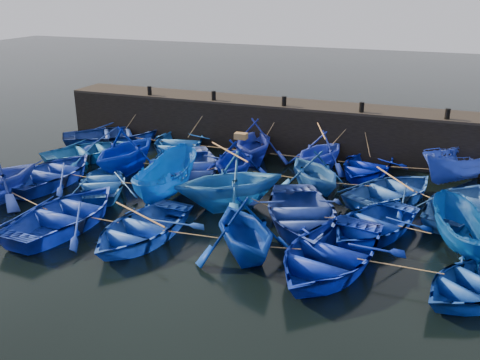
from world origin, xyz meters
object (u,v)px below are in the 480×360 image
(boat_8, at_px, (190,167))
(wooden_crate, at_px, (241,136))
(boat_13, at_px, (53,172))
(boat_0, at_px, (114,135))

(boat_8, xyz_separation_m, wooden_crate, (2.37, 0.49, 1.60))
(boat_8, distance_m, boat_13, 6.23)
(boat_0, xyz_separation_m, boat_8, (6.54, -3.55, 0.02))
(boat_0, height_order, wooden_crate, wooden_crate)
(boat_13, bearing_deg, boat_8, -151.83)
(boat_8, xyz_separation_m, boat_13, (-5.57, -2.78, -0.06))
(boat_0, relative_size, boat_8, 0.97)
(boat_8, height_order, wooden_crate, wooden_crate)
(boat_13, xyz_separation_m, wooden_crate, (7.94, 3.27, 1.66))
(boat_13, height_order, wooden_crate, wooden_crate)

